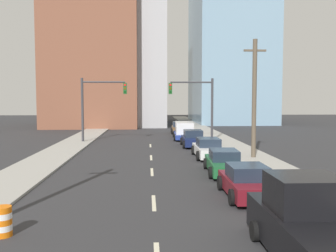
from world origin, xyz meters
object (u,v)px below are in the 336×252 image
traffic_signal_left (95,101)px  traffic_barrel (3,221)px  sedan_navy (193,139)px  utility_pole_right_mid (254,98)px  sedan_maroon (247,182)px  traffic_signal_right (200,101)px  sedan_brown (179,128)px  box_truck_blue (184,131)px  pickup_truck_black (317,232)px  sedan_white (208,149)px  sedan_green (224,163)px

traffic_signal_left → traffic_barrel: size_ratio=6.73×
traffic_signal_left → sedan_navy: traffic_signal_left is taller
utility_pole_right_mid → sedan_maroon: 11.55m
utility_pole_right_mid → sedan_navy: size_ratio=1.95×
traffic_signal_right → sedan_brown: (-1.23, 9.61, -3.49)m
traffic_barrel → sedan_maroon: size_ratio=0.22×
utility_pole_right_mid → box_truck_blue: size_ratio=1.40×
utility_pole_right_mid → box_truck_blue: bearing=105.3°
traffic_signal_left → utility_pole_right_mid: size_ratio=0.75×
pickup_truck_black → sedan_maroon: pickup_truck_black is taller
pickup_truck_black → box_truck_blue: bearing=91.4°
sedan_white → box_truck_blue: (-0.54, 12.80, 0.22)m
utility_pole_right_mid → pickup_truck_black: bearing=-100.8°
traffic_barrel → box_truck_blue: bearing=73.3°
sedan_green → sedan_white: bearing=92.7°
traffic_signal_right → sedan_white: bearing=-94.4°
utility_pole_right_mid → sedan_white: (-3.17, 0.76, -3.73)m
traffic_signal_left → box_truck_blue: 10.03m
sedan_white → traffic_barrel: bearing=-120.1°
traffic_signal_right → sedan_white: size_ratio=1.33×
traffic_signal_left → sedan_white: (9.65, -10.17, -3.48)m
sedan_maroon → sedan_green: 5.22m
traffic_barrel → pickup_truck_black: pickup_truck_black is taller
sedan_green → sedan_white: 5.97m
pickup_truck_black → sedan_white: bearing=90.2°
utility_pole_right_mid → sedan_navy: bearing=116.0°
sedan_maroon → sedan_white: (0.09, 11.19, 0.01)m
traffic_signal_left → traffic_barrel: bearing=-88.6°
sedan_maroon → pickup_truck_black: bearing=-89.6°
sedan_maroon → sedan_white: 11.19m
traffic_signal_left → traffic_barrel: 25.89m
sedan_green → traffic_signal_left: bearing=123.9°
traffic_signal_left → pickup_truck_black: bearing=-71.3°
sedan_green → sedan_brown: 25.75m
sedan_green → traffic_signal_right: bearing=90.2°
sedan_maroon → box_truck_blue: box_truck_blue is taller
sedan_navy → traffic_barrel: bearing=-110.9°
sedan_brown → sedan_white: bearing=-86.8°
utility_pole_right_mid → sedan_green: 7.19m
sedan_maroon → box_truck_blue: 23.99m
sedan_maroon → traffic_barrel: bearing=-153.9°
traffic_signal_right → utility_pole_right_mid: (2.40, -10.93, 0.25)m
traffic_signal_right → utility_pole_right_mid: size_ratio=0.75×
box_truck_blue → utility_pole_right_mid: bearing=-72.4°
traffic_signal_left → sedan_green: bearing=-59.3°
utility_pole_right_mid → sedan_white: bearing=166.5°
traffic_signal_right → utility_pole_right_mid: 11.19m
traffic_signal_right → pickup_truck_black: size_ratio=1.03×
sedan_maroon → sedan_navy: (-0.25, 17.62, 0.04)m
sedan_white → sedan_navy: size_ratio=1.09×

